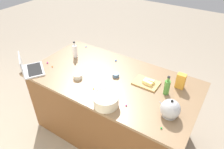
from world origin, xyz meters
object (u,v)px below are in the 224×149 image
(bottle_vinegar, at_px, (75,51))
(butter_stick_left, at_px, (149,81))
(bottle_olive, at_px, (167,87))
(kettle, at_px, (170,109))
(cutting_board, at_px, (146,83))
(ramekin_small, at_px, (78,76))
(ramekin_medium, at_px, (116,75))
(candy_bag, at_px, (181,81))
(laptop, at_px, (30,68))
(butter_stick_right, at_px, (147,83))
(mixing_bowl_large, at_px, (106,100))

(bottle_vinegar, xyz_separation_m, butter_stick_left, (-1.06, 0.00, -0.05))
(bottle_olive, bearing_deg, kettle, 115.89)
(bottle_vinegar, bearing_deg, butter_stick_left, 179.75)
(cutting_board, relative_size, ramekin_small, 2.68)
(ramekin_small, relative_size, ramekin_medium, 1.30)
(bottle_olive, relative_size, candy_bag, 1.25)
(butter_stick_left, bearing_deg, kettle, 135.86)
(kettle, bearing_deg, laptop, 7.44)
(bottle_vinegar, xyz_separation_m, kettle, (-1.40, 0.34, -0.01))
(bottle_vinegar, xyz_separation_m, cutting_board, (-1.03, 0.03, -0.08))
(butter_stick_right, bearing_deg, bottle_vinegar, -2.70)
(bottle_vinegar, bearing_deg, candy_bag, -175.55)
(mixing_bowl_large, bearing_deg, bottle_olive, -132.09)
(bottle_olive, xyz_separation_m, candy_bag, (-0.09, -0.17, -0.00))
(laptop, relative_size, kettle, 1.79)
(bottle_vinegar, xyz_separation_m, candy_bag, (-1.36, -0.11, -0.00))
(ramekin_small, bearing_deg, bottle_vinegar, -46.03)
(laptop, relative_size, bottle_olive, 1.79)
(bottle_olive, xyz_separation_m, ramekin_medium, (0.59, 0.02, -0.07))
(butter_stick_left, distance_m, ramekin_small, 0.80)
(bottle_vinegar, relative_size, kettle, 1.01)
(kettle, relative_size, butter_stick_right, 1.94)
(laptop, height_order, ramekin_medium, laptop)
(ramekin_small, relative_size, candy_bag, 0.60)
(bottle_vinegar, xyz_separation_m, ramekin_medium, (-0.68, 0.09, -0.07))
(butter_stick_left, xyz_separation_m, ramekin_small, (0.72, 0.34, -0.01))
(kettle, xyz_separation_m, candy_bag, (0.05, -0.45, 0.01))
(kettle, bearing_deg, bottle_olive, -64.11)
(butter_stick_right, bearing_deg, ramekin_medium, 6.40)
(ramekin_medium, height_order, candy_bag, candy_bag)
(bottle_olive, distance_m, bottle_vinegar, 1.27)
(bottle_olive, height_order, bottle_vinegar, bottle_vinegar)
(laptop, distance_m, butter_stick_left, 1.39)
(butter_stick_left, height_order, butter_stick_right, same)
(butter_stick_left, xyz_separation_m, ramekin_medium, (0.38, 0.09, -0.02))
(bottle_olive, bearing_deg, ramekin_small, 16.76)
(butter_stick_left, height_order, ramekin_medium, butter_stick_left)
(bottle_olive, xyz_separation_m, butter_stick_left, (0.21, -0.06, -0.05))
(bottle_olive, height_order, candy_bag, bottle_olive)
(mixing_bowl_large, height_order, butter_stick_right, mixing_bowl_large)
(kettle, height_order, butter_stick_left, kettle)
(cutting_board, bearing_deg, bottle_olive, 170.60)
(mixing_bowl_large, height_order, ramekin_small, mixing_bowl_large)
(laptop, xyz_separation_m, mixing_bowl_large, (-1.07, -0.02, 0.01))
(bottle_olive, relative_size, ramekin_small, 2.10)
(mixing_bowl_large, xyz_separation_m, kettle, (-0.56, -0.20, 0.02))
(ramekin_small, bearing_deg, cutting_board, -155.27)
(kettle, xyz_separation_m, butter_stick_left, (0.35, -0.34, -0.04))
(laptop, bearing_deg, ramekin_small, -159.84)
(mixing_bowl_large, relative_size, butter_stick_left, 2.31)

